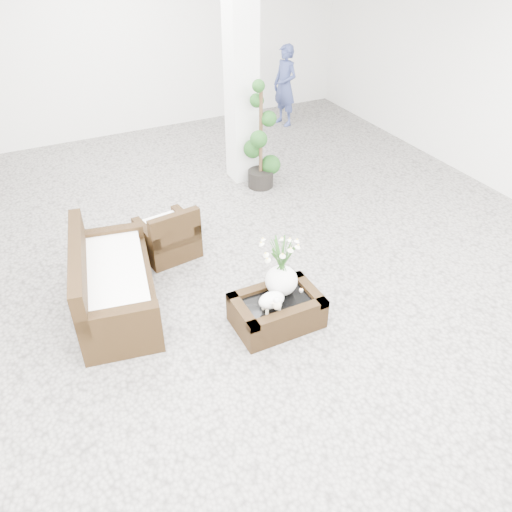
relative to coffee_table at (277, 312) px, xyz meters
name	(u,v)px	position (x,y,z in m)	size (l,w,h in m)	color
ground	(252,296)	(-0.04, 0.52, -0.16)	(11.00, 11.00, 0.00)	gray
column	(241,65)	(1.16, 3.32, 1.59)	(0.40, 0.40, 3.50)	white
coffee_table	(277,312)	(0.00, 0.00, 0.00)	(0.90, 0.60, 0.31)	#36230F
sheep_figurine	(271,302)	(-0.12, -0.10, 0.26)	(0.28, 0.23, 0.21)	white
planter_narcissus	(282,261)	(0.10, 0.10, 0.56)	(0.44, 0.44, 0.80)	white
tealight	(301,290)	(0.30, 0.02, 0.17)	(0.04, 0.04, 0.03)	white
armchair	(167,230)	(-0.61, 1.76, 0.19)	(0.65, 0.62, 0.69)	#36230F
loveseat	(114,277)	(-1.43, 0.98, 0.28)	(1.62, 0.78, 0.86)	#36230F
topiary	(261,136)	(1.27, 2.89, 0.66)	(0.44, 0.44, 1.64)	#173E14
shopper	(285,86)	(2.89, 5.07, 0.60)	(0.55, 0.36, 1.51)	navy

